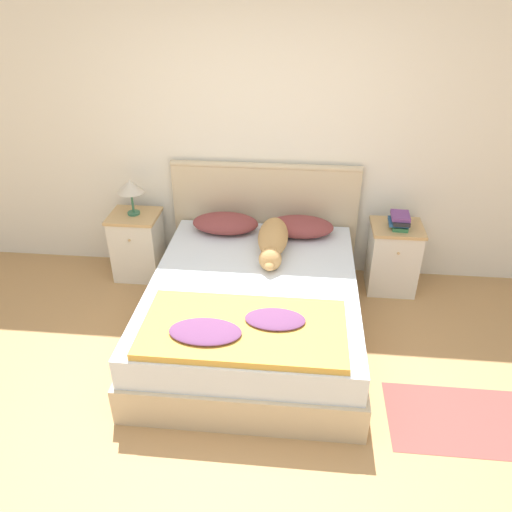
% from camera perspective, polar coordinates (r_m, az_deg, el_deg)
% --- Properties ---
extents(ground_plane, '(16.00, 16.00, 0.00)m').
position_cam_1_polar(ground_plane, '(3.30, -2.93, -20.33)').
color(ground_plane, tan).
extents(wall_back, '(9.00, 0.06, 2.55)m').
position_cam_1_polar(wall_back, '(4.40, 0.69, 13.46)').
color(wall_back, silver).
rests_on(wall_back, ground_plane).
extents(bed, '(1.60, 1.98, 0.51)m').
position_cam_1_polar(bed, '(3.88, -0.29, -6.05)').
color(bed, '#C6B28E').
rests_on(bed, ground_plane).
extents(headboard, '(1.68, 0.06, 1.07)m').
position_cam_1_polar(headboard, '(4.59, 1.01, 4.55)').
color(headboard, '#C6B28E').
rests_on(headboard, ground_plane).
extents(nightstand_left, '(0.44, 0.40, 0.62)m').
position_cam_1_polar(nightstand_left, '(4.73, -13.36, 1.24)').
color(nightstand_left, silver).
rests_on(nightstand_left, ground_plane).
extents(nightstand_right, '(0.44, 0.40, 0.62)m').
position_cam_1_polar(nightstand_right, '(4.57, 15.36, -0.16)').
color(nightstand_right, silver).
rests_on(nightstand_right, ground_plane).
extents(pillow_left, '(0.58, 0.34, 0.16)m').
position_cam_1_polar(pillow_left, '(4.40, -3.52, 3.76)').
color(pillow_left, brown).
rests_on(pillow_left, bed).
extents(pillow_right, '(0.58, 0.34, 0.16)m').
position_cam_1_polar(pillow_right, '(4.35, 5.05, 3.37)').
color(pillow_right, brown).
rests_on(pillow_right, bed).
extents(quilt, '(1.31, 0.69, 0.09)m').
position_cam_1_polar(quilt, '(3.23, -1.60, -8.25)').
color(quilt, gold).
rests_on(quilt, bed).
extents(dog, '(0.25, 0.81, 0.23)m').
position_cam_1_polar(dog, '(4.06, 1.94, 1.83)').
color(dog, tan).
rests_on(dog, bed).
extents(book_stack, '(0.17, 0.23, 0.12)m').
position_cam_1_polar(book_stack, '(4.38, 16.11, 3.91)').
color(book_stack, '#337547').
rests_on(book_stack, nightstand_right).
extents(table_lamp, '(0.23, 0.23, 0.33)m').
position_cam_1_polar(table_lamp, '(4.50, -14.17, 7.63)').
color(table_lamp, '#336B4C').
rests_on(table_lamp, nightstand_left).
extents(rug, '(1.07, 0.59, 0.00)m').
position_cam_1_polar(rug, '(3.67, 23.34, -16.90)').
color(rug, '#93423D').
rests_on(rug, ground_plane).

